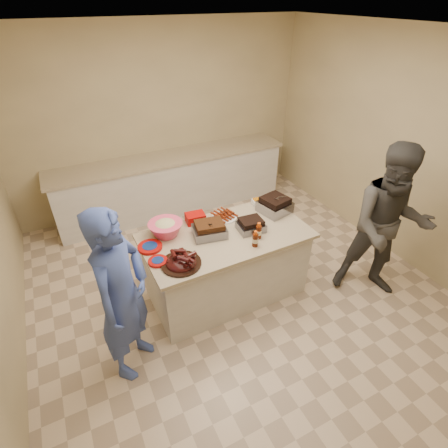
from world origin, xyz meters
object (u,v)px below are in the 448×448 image
guest_gray (369,288)px  bbq_bottle_b (255,246)px  coleslaw_bowl (166,235)px  roasting_pan (274,212)px  island (226,292)px  guest_blue (137,359)px  plastic_cup (157,233)px  bbq_bottle_a (258,238)px  mustard_bottle (216,234)px  rib_platter (181,264)px

guest_gray → bbq_bottle_b: bearing=-159.7°
coleslaw_bowl → bbq_bottle_b: size_ratio=2.02×
coleslaw_bowl → bbq_bottle_b: bearing=-38.5°
roasting_pan → coleslaw_bowl: (-1.27, 0.12, 0.00)m
island → bbq_bottle_b: (0.17, -0.31, 0.83)m
guest_blue → guest_gray: 2.76m
roasting_pan → guest_gray: bearing=-57.9°
coleslaw_bowl → plastic_cup: (-0.08, 0.08, 0.00)m
roasting_pan → bbq_bottle_a: size_ratio=1.72×
guest_blue → bbq_bottle_a: bearing=-38.9°
bbq_bottle_b → roasting_pan: bearing=41.0°
roasting_pan → coleslaw_bowl: size_ratio=0.88×
guest_gray → mustard_bottle: bearing=-168.2°
rib_platter → roasting_pan: bearing=17.3°
rib_platter → guest_gray: (2.16, -0.46, -0.83)m
guest_blue → mustard_bottle: bearing=-24.1°
roasting_pan → bbq_bottle_a: bbq_bottle_a is taller
plastic_cup → island: bearing=-28.9°
coleslaw_bowl → guest_blue: (-0.62, -0.71, -0.83)m
bbq_bottle_a → coleslaw_bowl: bearing=150.0°
roasting_pan → bbq_bottle_a: bearing=-152.8°
guest_gray → guest_blue: bearing=-149.4°
bbq_bottle_b → mustard_bottle: bearing=126.1°
island → plastic_cup: size_ratio=16.26×
bbq_bottle_a → plastic_cup: bearing=148.5°
bbq_bottle_b → plastic_cup: size_ratio=1.64×
guest_gray → roasting_pan: bearing=171.1°
island → rib_platter: size_ratio=4.59×
bbq_bottle_a → mustard_bottle: size_ratio=1.55×
coleslaw_bowl → guest_blue: size_ratio=0.21×
coleslaw_bowl → bbq_bottle_a: bearing=-30.0°
bbq_bottle_b → guest_gray: (1.39, -0.40, -0.83)m
coleslaw_bowl → guest_gray: coleslaw_bowl is taller
bbq_bottle_b → plastic_cup: 1.05m
guest_blue → guest_gray: guest_gray is taller
roasting_pan → rib_platter: bearing=-175.5°
island → guest_blue: 1.26m
rib_platter → bbq_bottle_b: bearing=-4.6°
roasting_pan → coleslaw_bowl: 1.27m
mustard_bottle → plastic_cup: 0.63m
rib_platter → coleslaw_bowl: coleslaw_bowl is taller
island → guest_gray: 1.71m
roasting_pan → guest_gray: 1.47m
bbq_bottle_a → guest_gray: bbq_bottle_a is taller
bbq_bottle_a → plastic_cup: size_ratio=1.70×
roasting_pan → mustard_bottle: 0.80m
mustard_bottle → guest_gray: bearing=-24.5°
bbq_bottle_a → guest_blue: bbq_bottle_a is taller
bbq_bottle_b → guest_blue: (-1.35, -0.13, -0.83)m
rib_platter → mustard_bottle: bearing=30.2°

